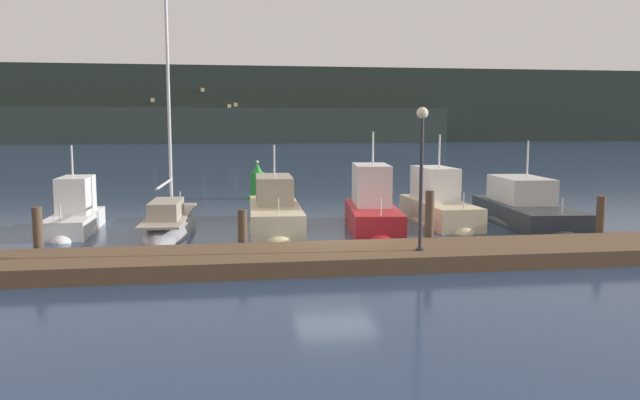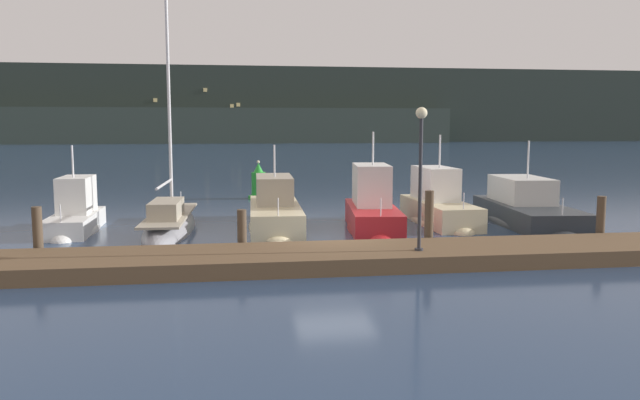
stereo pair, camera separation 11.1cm
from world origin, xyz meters
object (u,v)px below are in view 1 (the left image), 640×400
object	(u,v)px
motorboat_berth_5	(438,213)
dock_lamppost	(422,155)
motorboat_berth_6	(526,216)
sailboat_berth_2	(170,227)
motorboat_berth_3	(275,217)
motorboat_berth_4	(372,218)
channel_buoy	(258,184)
motorboat_berth_1	(75,222)

from	to	relation	value
motorboat_berth_5	dock_lamppost	size ratio (longest dim) A/B	1.49
motorboat_berth_6	dock_lamppost	distance (m)	9.82
sailboat_berth_2	motorboat_berth_3	distance (m)	3.97
motorboat_berth_5	motorboat_berth_4	bearing A→B (deg)	-159.69
motorboat_berth_6	channel_buoy	distance (m)	14.35
sailboat_berth_2	motorboat_berth_1	bearing A→B (deg)	175.40
motorboat_berth_5	motorboat_berth_1	bearing A→B (deg)	179.97
motorboat_berth_4	dock_lamppost	bearing A→B (deg)	-91.04
motorboat_berth_1	dock_lamppost	world-z (taller)	dock_lamppost
motorboat_berth_1	motorboat_berth_5	bearing A→B (deg)	-0.03
sailboat_berth_2	motorboat_berth_5	bearing A→B (deg)	1.47
sailboat_berth_2	motorboat_berth_4	distance (m)	7.62
dock_lamppost	motorboat_berth_4	bearing A→B (deg)	88.96
sailboat_berth_2	channel_buoy	bearing A→B (deg)	68.82
motorboat_berth_3	motorboat_berth_5	world-z (taller)	motorboat_berth_5
motorboat_berth_5	dock_lamppost	bearing A→B (deg)	-112.80
motorboat_berth_1	motorboat_berth_3	size ratio (longest dim) A/B	0.68
motorboat_berth_5	motorboat_berth_6	distance (m)	3.52
motorboat_berth_4	motorboat_berth_5	world-z (taller)	motorboat_berth_4
channel_buoy	motorboat_berth_4	bearing A→B (deg)	-70.12
motorboat_berth_3	dock_lamppost	world-z (taller)	dock_lamppost
channel_buoy	dock_lamppost	bearing A→B (deg)	-77.59
motorboat_berth_5	motorboat_berth_6	xyz separation A→B (m)	(3.46, -0.60, -0.12)
motorboat_berth_6	motorboat_berth_4	bearing A→B (deg)	-175.57
motorboat_berth_3	dock_lamppost	size ratio (longest dim) A/B	1.79
channel_buoy	dock_lamppost	size ratio (longest dim) A/B	0.52
sailboat_berth_2	motorboat_berth_4	world-z (taller)	sailboat_berth_2
channel_buoy	motorboat_berth_1	bearing A→B (deg)	-127.43
sailboat_berth_2	motorboat_berth_3	size ratio (longest dim) A/B	1.44
motorboat_berth_3	motorboat_berth_6	xyz separation A→B (m)	(10.05, -0.61, -0.08)
motorboat_berth_3	motorboat_berth_6	bearing A→B (deg)	-3.45
motorboat_berth_1	motorboat_berth_4	xyz separation A→B (m)	(11.02, -1.11, 0.09)
motorboat_berth_4	motorboat_berth_5	distance (m)	3.18
motorboat_berth_3	motorboat_berth_5	bearing A→B (deg)	-0.01
motorboat_berth_6	dock_lamppost	world-z (taller)	dock_lamppost
motorboat_berth_1	sailboat_berth_2	world-z (taller)	sailboat_berth_2
motorboat_berth_1	dock_lamppost	bearing A→B (deg)	-34.05
motorboat_berth_4	dock_lamppost	world-z (taller)	dock_lamppost
motorboat_berth_1	motorboat_berth_3	world-z (taller)	motorboat_berth_1
sailboat_berth_2	motorboat_berth_6	distance (m)	14.01
motorboat_berth_4	motorboat_berth_6	xyz separation A→B (m)	(6.44, 0.50, -0.14)
sailboat_berth_2	motorboat_berth_5	distance (m)	10.55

